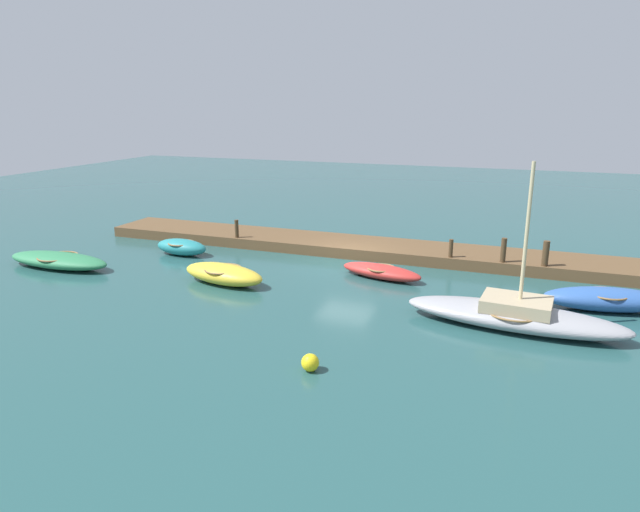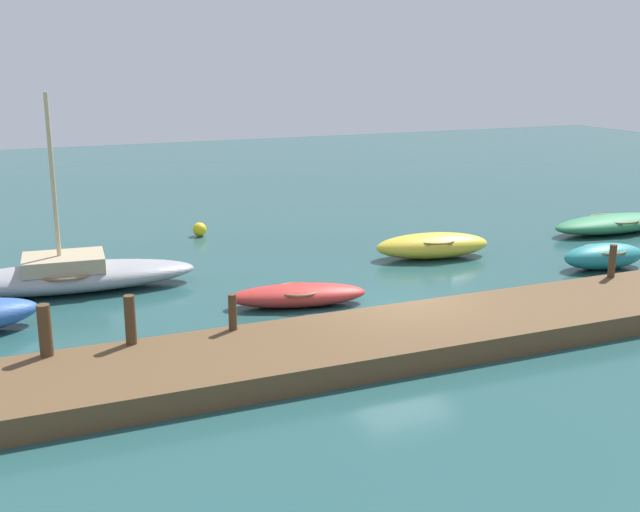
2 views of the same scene
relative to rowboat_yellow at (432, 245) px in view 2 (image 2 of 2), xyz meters
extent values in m
plane|color=#234C4C|center=(-3.78, -4.67, -0.41)|extent=(84.00, 84.00, 0.00)
cube|color=brown|center=(-3.78, -6.73, -0.15)|extent=(27.33, 3.03, 0.52)
ellipsoid|color=gold|center=(0.00, 0.00, -0.01)|extent=(3.99, 2.09, 0.81)
torus|color=olive|center=(0.00, 0.00, 0.21)|extent=(1.78, 1.78, 0.07)
ellipsoid|color=#2D7A4C|center=(8.13, 0.58, -0.08)|extent=(5.24, 1.68, 0.66)
torus|color=olive|center=(8.13, 0.58, 0.10)|extent=(1.74, 1.74, 0.07)
ellipsoid|color=#939399|center=(-11.32, 0.77, -0.02)|extent=(7.25, 2.55, 0.78)
torus|color=olive|center=(-11.32, 0.77, 0.19)|extent=(2.19, 2.19, 0.07)
cube|color=tan|center=(-11.37, 0.77, 0.42)|extent=(2.30, 1.74, 0.41)
cylinder|color=#C6B284|center=(-11.47, 0.78, 2.63)|extent=(0.12, 0.12, 4.84)
ellipsoid|color=teal|center=(4.18, -3.22, -0.02)|extent=(2.83, 1.42, 0.78)
torus|color=olive|center=(4.18, -3.22, 0.19)|extent=(1.38, 1.38, 0.07)
ellipsoid|color=#B72D28|center=(-5.88, -2.97, -0.12)|extent=(3.80, 1.95, 0.58)
torus|color=olive|center=(-5.88, -2.97, 0.04)|extent=(1.48, 1.48, 0.07)
cylinder|color=#47331E|center=(-12.31, -5.47, 0.64)|extent=(0.27, 0.27, 1.08)
cylinder|color=#47331E|center=(-10.62, -5.47, 0.64)|extent=(0.23, 0.23, 1.06)
cylinder|color=#47331E|center=(-8.39, -5.47, 0.51)|extent=(0.19, 0.19, 0.81)
cylinder|color=#47331E|center=(2.35, -5.47, 0.56)|extent=(0.19, 0.19, 0.91)
sphere|color=yellow|center=(-6.18, 5.99, -0.16)|extent=(0.50, 0.50, 0.50)
camera|label=1|loc=(-11.40, 19.16, 6.80)|focal=31.52mm
camera|label=2|loc=(-13.05, -21.30, 6.03)|focal=44.03mm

